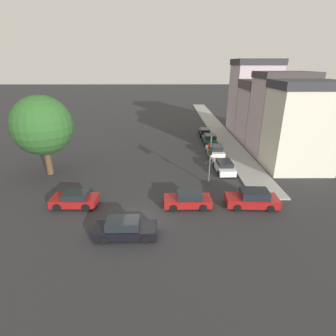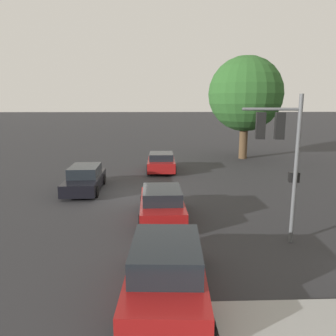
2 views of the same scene
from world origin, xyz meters
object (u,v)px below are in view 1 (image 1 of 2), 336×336
crossing_car_2 (252,199)px  parked_car_0 (224,166)px  parked_car_3 (205,132)px  crossing_car_0 (75,199)px  crossing_car_1 (125,229)px  parked_car_1 (215,151)px  street_tree (42,126)px  crossing_car_3 (188,200)px  parked_car_2 (210,140)px  traffic_signal (210,154)px

crossing_car_2 → parked_car_0: (-0.84, 8.06, -0.09)m
parked_car_3 → crossing_car_0: bearing=150.7°
crossing_car_0 → crossing_car_1: crossing_car_1 is taller
crossing_car_1 → parked_car_3: (9.67, 28.58, -0.01)m
crossing_car_2 → parked_car_1: (-0.92, 13.55, -0.01)m
street_tree → crossing_car_1: (10.26, -11.71, -4.92)m
street_tree → crossing_car_3: (15.13, -7.44, -4.91)m
crossing_car_0 → parked_car_0: (14.72, 7.94, -0.02)m
parked_car_2 → traffic_signal: bearing=170.5°
parked_car_2 → parked_car_3: (-0.10, 5.01, -0.08)m
crossing_car_2 → parked_car_2: bearing=-84.7°
traffic_signal → parked_car_1: 10.29m
traffic_signal → parked_car_0: traffic_signal is taller
street_tree → parked_car_3: street_tree is taller
street_tree → parked_car_3: size_ratio=1.89×
crossing_car_3 → parked_car_1: bearing=-110.3°
crossing_car_0 → crossing_car_3: size_ratio=0.97×
crossing_car_1 → crossing_car_3: size_ratio=1.11×
street_tree → parked_car_0: size_ratio=1.96×
crossing_car_0 → parked_car_2: parked_car_2 is taller
street_tree → traffic_signal: street_tree is taller
traffic_signal → crossing_car_0: bearing=26.7°
parked_car_2 → crossing_car_1: bearing=157.4°
street_tree → parked_car_1: (19.86, 6.11, -4.86)m
crossing_car_0 → crossing_car_3: bearing=179.9°
crossing_car_2 → parked_car_0: size_ratio=1.03×
crossing_car_2 → parked_car_2: 19.32m
street_tree → crossing_car_3: bearing=-26.2°
crossing_car_0 → crossing_car_3: 9.91m
crossing_car_1 → crossing_car_2: bearing=20.9°
parked_car_0 → parked_car_2: parked_car_2 is taller
street_tree → parked_car_1: 21.34m
street_tree → parked_car_2: (20.02, 11.86, -4.85)m
parked_car_2 → crossing_car_3: bearing=165.7°
parked_car_2 → crossing_car_2: bearing=-177.9°
crossing_car_0 → parked_car_1: bearing=-136.8°
crossing_car_3 → parked_car_0: crossing_car_3 is taller
crossing_car_1 → parked_car_1: bearing=60.5°
crossing_car_0 → crossing_car_1: 6.69m
traffic_signal → parked_car_3: 20.71m
crossing_car_1 → parked_car_0: crossing_car_1 is taller
traffic_signal → crossing_car_3: bearing=68.5°
parked_car_1 → crossing_car_0: bearing=131.2°
crossing_car_3 → parked_car_2: bearing=-105.3°
street_tree → parked_car_0: bearing=1.8°
crossing_car_3 → parked_car_3: (4.79, 24.32, -0.03)m
crossing_car_1 → parked_car_2: size_ratio=1.10×
street_tree → traffic_signal: (17.50, -3.49, -2.01)m
parked_car_0 → parked_car_2: 11.24m
crossing_car_1 → crossing_car_3: bearing=40.0°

